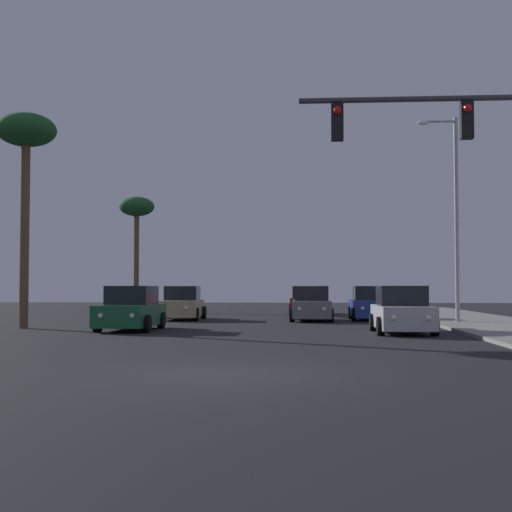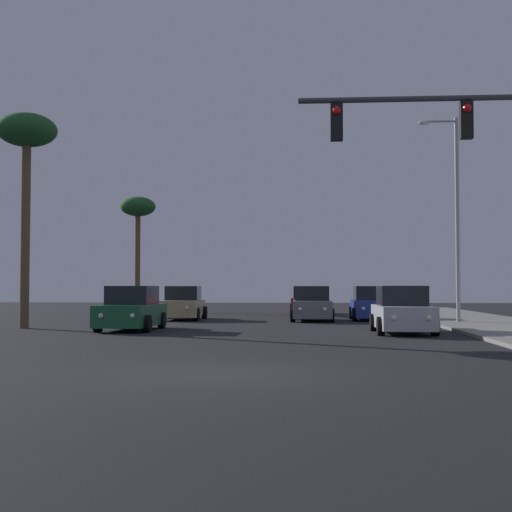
{
  "view_description": "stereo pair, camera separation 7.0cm",
  "coord_description": "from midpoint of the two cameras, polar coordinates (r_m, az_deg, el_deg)",
  "views": [
    {
      "loc": [
        1.52,
        -13.55,
        1.65
      ],
      "look_at": [
        0.03,
        8.8,
        2.62
      ],
      "focal_mm": 50.0,
      "sensor_mm": 36.0,
      "label": 1
    },
    {
      "loc": [
        1.59,
        -13.54,
        1.65
      ],
      "look_at": [
        0.03,
        8.8,
        2.62
      ],
      "focal_mm": 50.0,
      "sensor_mm": 36.0,
      "label": 2
    }
  ],
  "objects": [
    {
      "name": "ground_plane",
      "position": [
        13.73,
        -2.75,
        -9.36
      ],
      "size": [
        120.0,
        120.0,
        0.0
      ],
      "primitive_type": "plane",
      "color": "black"
    },
    {
      "name": "car_red",
      "position": [
        43.01,
        4.01,
        -3.65
      ],
      "size": [
        2.04,
        4.33,
        1.68
      ],
      "rotation": [
        0.0,
        0.0,
        3.11
      ],
      "color": "maroon",
      "rests_on": "ground"
    },
    {
      "name": "car_silver",
      "position": [
        25.86,
        11.52,
        -4.39
      ],
      "size": [
        2.04,
        4.31,
        1.68
      ],
      "rotation": [
        0.0,
        0.0,
        3.15
      ],
      "color": "#B7B7BC",
      "rests_on": "ground"
    },
    {
      "name": "car_blue",
      "position": [
        35.76,
        9.07,
        -3.86
      ],
      "size": [
        2.04,
        4.32,
        1.68
      ],
      "rotation": [
        0.0,
        0.0,
        3.15
      ],
      "color": "navy",
      "rests_on": "ground"
    },
    {
      "name": "car_grey",
      "position": [
        34.6,
        4.38,
        -3.93
      ],
      "size": [
        2.04,
        4.32,
        1.68
      ],
      "rotation": [
        0.0,
        0.0,
        3.15
      ],
      "color": "slate",
      "rests_on": "ground"
    },
    {
      "name": "car_green",
      "position": [
        27.46,
        -10.03,
        -4.28
      ],
      "size": [
        2.04,
        4.34,
        1.68
      ],
      "rotation": [
        0.0,
        0.0,
        3.11
      ],
      "color": "#195933",
      "rests_on": "ground"
    },
    {
      "name": "car_tan",
      "position": [
        35.92,
        -5.98,
        -3.87
      ],
      "size": [
        2.04,
        4.34,
        1.68
      ],
      "rotation": [
        0.0,
        0.0,
        3.18
      ],
      "color": "tan",
      "rests_on": "ground"
    },
    {
      "name": "traffic_light_mast",
      "position": [
        18.17,
        17.77,
        7.23
      ],
      "size": [
        6.35,
        0.36,
        6.5
      ],
      "color": "#38383D",
      "rests_on": "sidewalk_right"
    },
    {
      "name": "street_lamp",
      "position": [
        32.59,
        15.45,
        3.73
      ],
      "size": [
        1.74,
        0.24,
        9.0
      ],
      "color": "#99999E",
      "rests_on": "sidewalk_right"
    },
    {
      "name": "palm_tree_near",
      "position": [
        30.26,
        -17.99,
        8.71
      ],
      "size": [
        2.4,
        2.4,
        8.58
      ],
      "color": "brown",
      "rests_on": "ground"
    },
    {
      "name": "palm_tree_far",
      "position": [
        49.14,
        -9.57,
        3.48
      ],
      "size": [
        2.4,
        2.4,
        7.76
      ],
      "color": "brown",
      "rests_on": "ground"
    }
  ]
}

